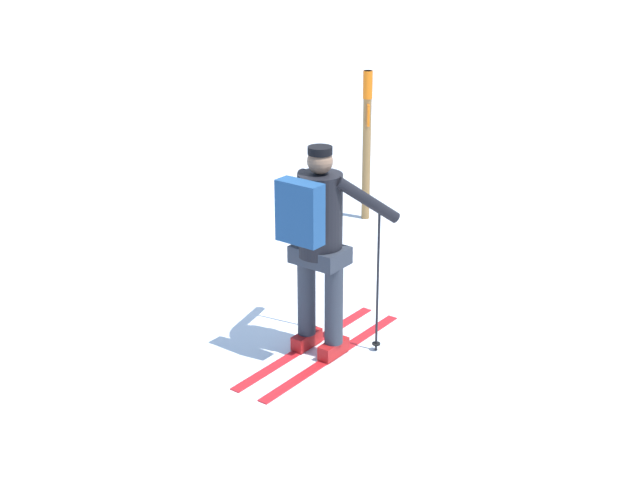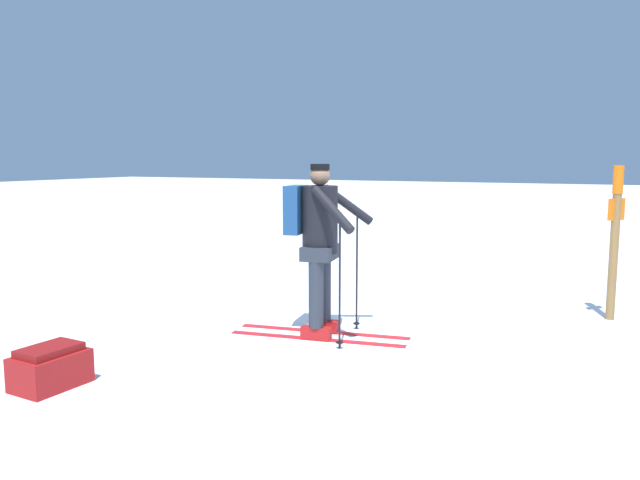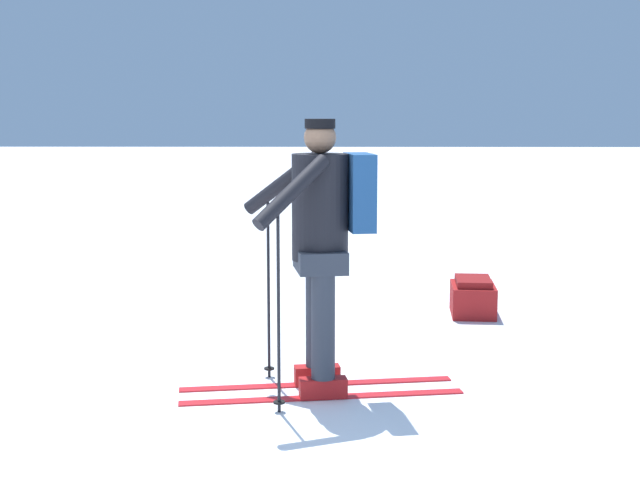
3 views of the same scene
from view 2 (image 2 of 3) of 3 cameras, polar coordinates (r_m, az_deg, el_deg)
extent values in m
plane|color=white|center=(6.90, 8.82, -7.80)|extent=(80.00, 80.00, 0.00)
cube|color=red|center=(6.60, 0.34, -8.39)|extent=(1.81, 0.37, 0.01)
cube|color=red|center=(6.58, 0.34, -7.84)|extent=(0.31, 0.15, 0.12)
cylinder|color=#2D333D|center=(6.48, 0.35, -4.18)|extent=(0.15, 0.15, 0.74)
cube|color=red|center=(6.34, -0.36, -9.05)|extent=(1.81, 0.37, 0.01)
cube|color=red|center=(6.32, -0.36, -8.48)|extent=(0.31, 0.15, 0.12)
cylinder|color=#2D333D|center=(6.22, -0.36, -4.68)|extent=(0.15, 0.15, 0.74)
cube|color=#2D333D|center=(6.28, 0.00, -1.14)|extent=(0.37, 0.47, 0.14)
cylinder|color=black|center=(6.24, 0.00, 1.91)|extent=(0.36, 0.36, 0.67)
sphere|color=#8C664C|center=(6.21, 0.00, 5.91)|extent=(0.20, 0.20, 0.20)
cylinder|color=black|center=(6.21, 0.00, 6.70)|extent=(0.19, 0.19, 0.06)
cube|color=navy|center=(6.31, -2.21, 2.80)|extent=(0.21, 0.39, 0.49)
cylinder|color=black|center=(6.59, 3.39, -2.86)|extent=(0.02, 0.02, 1.25)
cylinder|color=black|center=(6.72, 3.35, -7.62)|extent=(0.07, 0.07, 0.01)
cylinder|color=black|center=(6.47, 2.56, 3.22)|extent=(0.47, 0.43, 0.43)
cylinder|color=black|center=(5.91, 1.82, -4.07)|extent=(0.02, 0.02, 1.25)
cylinder|color=black|center=(6.05, 1.79, -9.34)|extent=(0.07, 0.07, 0.01)
cylinder|color=black|center=(5.88, 1.14, 2.80)|extent=(0.54, 0.30, 0.43)
cube|color=maroon|center=(5.50, -23.41, -10.87)|extent=(0.42, 0.57, 0.27)
cube|color=maroon|center=(5.45, -23.51, -9.21)|extent=(0.34, 0.48, 0.06)
cylinder|color=olive|center=(7.67, 25.31, -0.29)|extent=(0.09, 0.09, 1.73)
cylinder|color=orange|center=(7.62, 25.61, 5.02)|extent=(0.11, 0.11, 0.31)
cube|color=orange|center=(7.63, 25.47, 2.55)|extent=(0.17, 0.20, 0.24)
camera|label=1|loc=(7.48, -59.31, 17.11)|focal=50.00mm
camera|label=3|loc=(11.52, 11.64, 7.34)|focal=50.00mm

